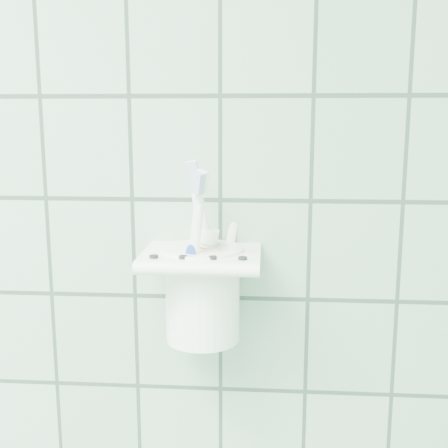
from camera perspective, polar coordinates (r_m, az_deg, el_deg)
name	(u,v)px	position (r m, az deg, el deg)	size (l,w,h in m)	color
holder_bracket	(202,259)	(0.66, -2.27, -3.53)	(0.14, 0.11, 0.04)	white
cup	(203,290)	(0.68, -2.18, -6.76)	(0.10, 0.10, 0.11)	white
toothbrush_pink	(222,247)	(0.66, -0.16, -2.38)	(0.04, 0.02, 0.21)	white
toothbrush_blue	(214,259)	(0.66, -1.02, -3.62)	(0.03, 0.06, 0.18)	white
toothbrush_orange	(184,249)	(0.66, -4.08, -2.56)	(0.04, 0.05, 0.21)	white
toothpaste_tube	(190,271)	(0.68, -3.48, -4.82)	(0.05, 0.03, 0.13)	silver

